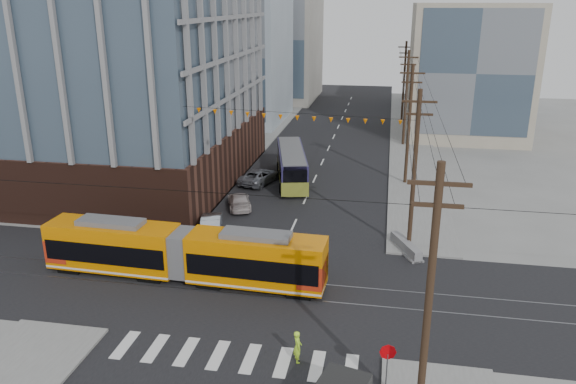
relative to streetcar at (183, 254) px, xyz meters
name	(u,v)px	position (x,y,z in m)	size (l,w,h in m)	color
ground	(249,324)	(5.16, -4.25, -1.68)	(160.00, 160.00, 0.00)	slate
office_building	(69,23)	(-16.84, 18.75, 12.62)	(30.00, 25.00, 28.60)	#381E16
bg_bldg_nw_near	(220,56)	(-11.84, 47.75, 7.32)	(18.00, 16.00, 18.00)	#8C99A5
bg_bldg_ne_near	(468,71)	(21.16, 43.75, 6.32)	(14.00, 14.00, 16.00)	gray
bg_bldg_nw_far	(270,39)	(-8.84, 67.75, 8.32)	(16.00, 18.00, 20.00)	gray
bg_bldg_ne_far	(465,63)	(23.16, 63.75, 5.32)	(16.00, 16.00, 14.00)	#8C99A5
utility_pole_near	(429,303)	(13.66, -10.25, 3.82)	(0.30, 0.30, 11.00)	black
utility_pole_far	(404,82)	(13.66, 51.75, 3.82)	(0.30, 0.30, 11.00)	black
streetcar	(183,254)	(0.00, 0.00, 0.00)	(17.44, 2.45, 3.36)	#D47200
city_bus	(292,165)	(3.06, 20.78, -0.12)	(2.38, 10.99, 3.11)	#27214D
parked_car_silver	(212,223)	(-0.63, 7.51, -1.01)	(1.42, 4.09, 1.35)	#AAB5BF
parked_car_white	(239,201)	(0.10, 12.68, -1.06)	(1.74, 4.27, 1.24)	#B3A8A6
parked_car_grey	(259,176)	(0.22, 19.41, -0.99)	(2.29, 4.96, 1.38)	slate
pedestrian	(298,347)	(8.20, -7.04, -0.87)	(0.59, 0.39, 1.62)	#BDFF2F
stop_sign	(387,372)	(12.34, -8.74, -0.50)	(0.72, 0.72, 2.37)	#C60006
jersey_barrier	(406,246)	(13.46, 6.42, -1.30)	(0.86, 3.81, 0.76)	gray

